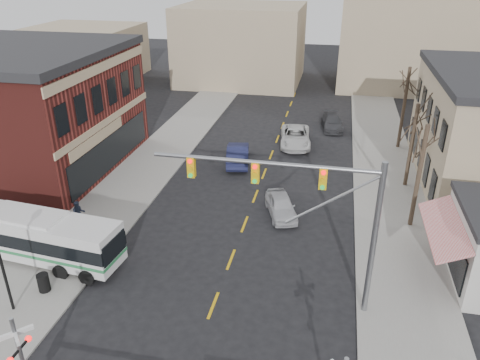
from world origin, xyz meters
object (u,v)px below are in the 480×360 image
Objects in this scene: trash_bin at (44,283)px; pedestrian_far at (79,213)px; transit_bus at (30,235)px; car_b at (238,154)px; car_d at (332,122)px; traffic_signal_mast at (313,203)px; car_c at (295,137)px; pedestrian_near at (70,238)px; car_a at (281,206)px.

pedestrian_far is at bearing 103.29° from trash_bin.
transit_bus reaches higher than trash_bin.
car_b is 12.81m from car_d.
traffic_signal_mast reaches higher than car_c.
transit_bus is 6.55× the size of pedestrian_far.
pedestrian_far is at bearing 15.38° from pedestrian_near.
car_d is at bearing -136.12° from car_b.
car_c is 21.08m from pedestrian_far.
car_b is (-7.01, 16.54, -4.93)m from traffic_signal_mast.
car_d is 2.37× the size of pedestrian_near.
car_b is (-4.64, 7.93, 0.13)m from car_a.
pedestrian_far is at bearing -131.25° from car_c.
trash_bin is 0.21× the size of car_d.
car_c is 3.37× the size of pedestrian_far.
car_d is (13.77, 28.83, 0.06)m from trash_bin.
car_d is at bearing 64.47° from trash_bin.
car_a is 0.82× the size of car_b.
trash_bin is 31.95m from car_d.
car_a is at bearing -94.72° from car_c.
car_c reaches higher than car_a.
traffic_signal_mast is (15.63, -0.72, 4.16)m from transit_bus.
car_c is 23.01m from pedestrian_near.
pedestrian_near reaches higher than car_a.
traffic_signal_mast is 2.05× the size of car_b.
transit_bus is 11.22× the size of trash_bin.
car_a is at bearing -16.57° from pedestrian_far.
car_a is (13.26, 7.89, -0.89)m from transit_bus.
pedestrian_far reaches higher than trash_bin.
transit_bus is at bearing 51.01° from car_b.
car_a is 18.55m from car_d.
car_b is (8.62, 15.82, -0.77)m from transit_bus.
car_b is 1.09× the size of car_d.
pedestrian_far is (-15.27, -22.47, 0.29)m from car_d.
pedestrian_near reaches higher than car_c.
car_b reaches higher than car_c.
traffic_signal_mast is 18.63m from car_b.
car_b is at bearing -29.44° from pedestrian_near.
transit_bus is at bearing -137.29° from pedestrian_far.
car_c is 2.91× the size of pedestrian_near.
traffic_signal_mast is 14.53m from pedestrian_near.
car_c is at bearing -128.92° from car_d.
transit_bus reaches higher than car_c.
pedestrian_near is (-0.37, 3.40, 0.49)m from trash_bin.
car_d is 27.17m from pedestrian_far.
transit_bus reaches higher than pedestrian_far.
trash_bin is 0.58× the size of pedestrian_far.
traffic_signal_mast is 10.26m from car_a.
car_d reaches higher than trash_bin.
pedestrian_far is (-12.44, -4.13, 0.26)m from car_a.
traffic_signal_mast reaches higher than transit_bus.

